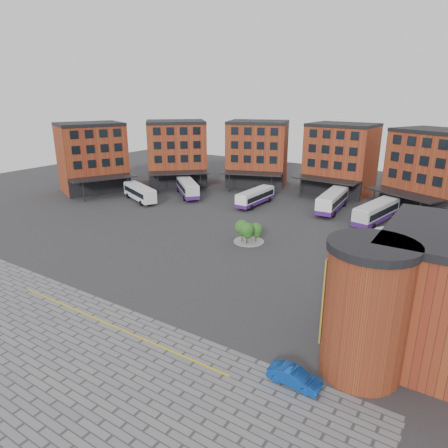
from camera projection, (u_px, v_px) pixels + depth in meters
The scene contains 12 objects.
ground at pixel (187, 268), 49.13m from camera, with size 160.00×160.00×0.00m, color #28282B.
paving_zone at pixel (30, 374), 30.53m from camera, with size 50.00×22.00×0.02m, color slate.
yellow_line at pixel (111, 325), 36.91m from camera, with size 26.00×0.15×0.02m, color gold.
main_building at pixel (284, 163), 79.88m from camera, with size 94.14×42.48×14.60m.
tree_island at pixel (248, 230), 56.76m from camera, with size 4.40×4.40×3.32m.
bus_a at pixel (140, 192), 79.09m from camera, with size 11.07×6.76×3.11m.
bus_b at pixel (187, 187), 82.87m from camera, with size 10.85×10.13×3.40m.
bus_c at pixel (255, 197), 76.07m from camera, with size 2.94×10.80×3.02m.
bus_d at pixel (332, 201), 72.37m from camera, with size 3.78×12.67×3.52m.
bus_e at pixel (376, 212), 65.58m from camera, with size 5.02×12.50×3.44m.
bus_f at pixel (414, 236), 54.76m from camera, with size 9.10×11.18×3.33m.
blue_car at pixel (294, 377), 29.23m from camera, with size 1.38×3.96×1.30m, color #0B3892.
Camera 1 is at (28.25, -35.34, 20.43)m, focal length 32.00 mm.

